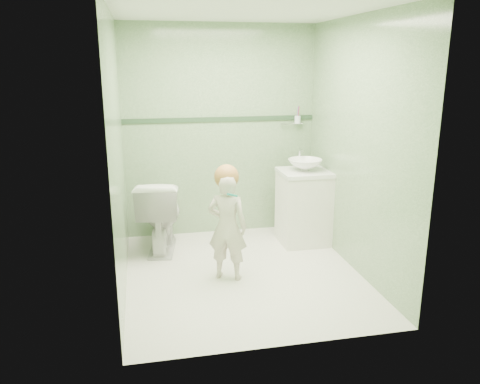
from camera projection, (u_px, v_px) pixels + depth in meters
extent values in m
plane|color=silver|center=(243.00, 274.00, 4.62)|extent=(2.50, 2.50, 0.00)
cube|color=gray|center=(220.00, 132.00, 5.48)|extent=(2.20, 0.04, 2.40)
cube|color=gray|center=(284.00, 185.00, 3.12)|extent=(2.20, 0.04, 2.40)
cube|color=gray|center=(118.00, 156.00, 4.08)|extent=(0.04, 2.50, 2.40)
cube|color=gray|center=(357.00, 147.00, 4.52)|extent=(0.04, 2.50, 2.40)
plane|color=white|center=(244.00, 10.00, 3.99)|extent=(2.50, 2.50, 0.00)
cube|color=#29442C|center=(220.00, 119.00, 5.43)|extent=(2.20, 0.02, 0.05)
cube|color=silver|center=(303.00, 208.00, 5.34)|extent=(0.52, 0.50, 0.80)
cube|color=white|center=(305.00, 172.00, 5.23)|extent=(0.54, 0.52, 0.04)
imported|color=white|center=(305.00, 165.00, 5.21)|extent=(0.37, 0.37, 0.13)
cylinder|color=silver|center=(299.00, 156.00, 5.38)|extent=(0.03, 0.03, 0.18)
cylinder|color=silver|center=(301.00, 150.00, 5.31)|extent=(0.02, 0.12, 0.02)
cylinder|color=silver|center=(292.00, 124.00, 5.58)|extent=(0.26, 0.02, 0.02)
cylinder|color=silver|center=(298.00, 120.00, 5.56)|extent=(0.07, 0.07, 0.09)
cylinder|color=purple|center=(298.00, 114.00, 5.53)|extent=(0.01, 0.01, 0.17)
cylinder|color=#CD432B|center=(298.00, 114.00, 5.55)|extent=(0.01, 0.01, 0.17)
imported|color=white|center=(160.00, 215.00, 5.12)|extent=(0.56, 0.84, 0.79)
imported|color=beige|center=(227.00, 227.00, 4.41)|extent=(0.44, 0.37, 1.01)
sphere|color=#AC7239|center=(227.00, 177.00, 4.31)|extent=(0.23, 0.23, 0.23)
cylinder|color=#117E71|center=(232.00, 195.00, 4.18)|extent=(0.12, 0.10, 0.06)
cube|color=white|center=(227.00, 189.00, 4.22)|extent=(0.03, 0.03, 0.02)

